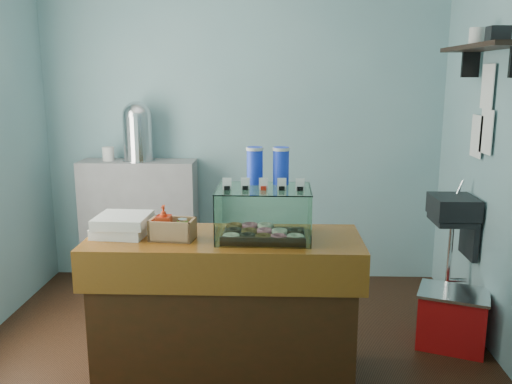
{
  "coord_description": "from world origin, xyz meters",
  "views": [
    {
      "loc": [
        0.29,
        -3.28,
        1.82
      ],
      "look_at": [
        0.18,
        -0.15,
        1.15
      ],
      "focal_mm": 38.0,
      "sensor_mm": 36.0,
      "label": 1
    }
  ],
  "objects_px": {
    "counter": "(225,308)",
    "display_case": "(264,208)",
    "coffee_urn": "(138,130)",
    "red_cooler": "(452,319)"
  },
  "relations": [
    {
      "from": "display_case",
      "to": "coffee_urn",
      "type": "distance_m",
      "value": 1.92
    },
    {
      "from": "display_case",
      "to": "coffee_urn",
      "type": "relative_size",
      "value": 1.07
    },
    {
      "from": "counter",
      "to": "coffee_urn",
      "type": "bearing_deg",
      "value": 119.44
    },
    {
      "from": "counter",
      "to": "display_case",
      "type": "relative_size",
      "value": 2.93
    },
    {
      "from": "counter",
      "to": "coffee_urn",
      "type": "xyz_separation_m",
      "value": [
        -0.88,
        1.56,
        0.91
      ]
    },
    {
      "from": "coffee_urn",
      "to": "red_cooler",
      "type": "relative_size",
      "value": 0.94
    },
    {
      "from": "display_case",
      "to": "red_cooler",
      "type": "bearing_deg",
      "value": 19.08
    },
    {
      "from": "counter",
      "to": "coffee_urn",
      "type": "height_order",
      "value": "coffee_urn"
    },
    {
      "from": "red_cooler",
      "to": "coffee_urn",
      "type": "bearing_deg",
      "value": 175.83
    },
    {
      "from": "display_case",
      "to": "coffee_urn",
      "type": "height_order",
      "value": "coffee_urn"
    }
  ]
}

